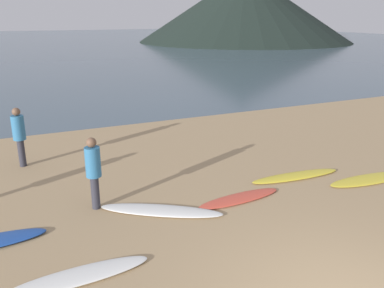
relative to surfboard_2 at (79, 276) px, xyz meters
The scene contains 10 objects.
ground_plane 8.16m from the surfboard_2, 66.78° to the left, with size 120.00×120.00×0.20m, color tan.
ocean_water 58.68m from the surfboard_2, 86.86° to the left, with size 140.00×100.00×0.01m, color #475B6B.
headland_hill 58.98m from the surfboard_2, 55.98° to the left, with size 31.62×31.62×9.99m, color black.
surfboard_2 is the anchor object (origin of this frame).
surfboard_3 2.46m from the surfboard_2, 38.64° to the left, with size 2.58×0.54×0.08m, color white.
surfboard_4 3.95m from the surfboard_2, 20.34° to the left, with size 2.07×0.48×0.06m, color #D84C38.
surfboard_5 5.97m from the surfboard_2, 18.45° to the left, with size 2.48×0.47×0.07m, color yellow.
surfboard_6 7.28m from the surfboard_2, ahead, with size 2.38×0.58×0.06m, color yellow.
person_1 2.56m from the surfboard_2, 71.89° to the left, with size 0.31×0.31×1.56m.
person_2 5.70m from the surfboard_2, 95.36° to the left, with size 0.32×0.32×1.61m.
Camera 1 is at (-3.84, -3.06, 3.90)m, focal length 37.73 mm.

